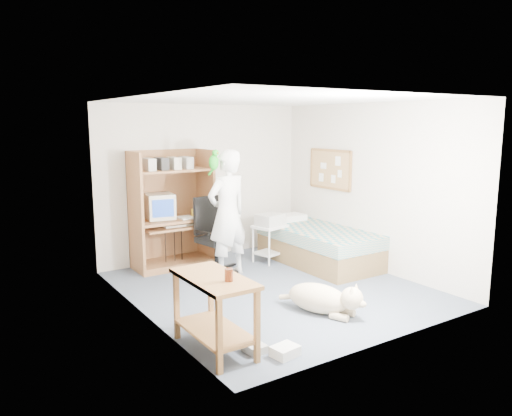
# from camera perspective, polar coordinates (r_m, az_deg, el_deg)

# --- Properties ---
(floor) EXTENTS (4.00, 4.00, 0.00)m
(floor) POSITION_cam_1_polar(r_m,az_deg,el_deg) (6.85, 1.98, -9.12)
(floor) COLOR #495464
(floor) RESTS_ON ground
(wall_back) EXTENTS (3.60, 0.02, 2.50)m
(wall_back) POSITION_cam_1_polar(r_m,az_deg,el_deg) (8.25, -6.01, 3.00)
(wall_back) COLOR beige
(wall_back) RESTS_ON floor
(wall_right) EXTENTS (0.02, 4.00, 2.50)m
(wall_right) POSITION_cam_1_polar(r_m,az_deg,el_deg) (7.72, 13.03, 2.34)
(wall_right) COLOR beige
(wall_right) RESTS_ON floor
(wall_left) EXTENTS (0.02, 4.00, 2.50)m
(wall_left) POSITION_cam_1_polar(r_m,az_deg,el_deg) (5.71, -12.86, -0.21)
(wall_left) COLOR beige
(wall_left) RESTS_ON floor
(ceiling) EXTENTS (3.60, 4.00, 0.02)m
(ceiling) POSITION_cam_1_polar(r_m,az_deg,el_deg) (6.48, 2.12, 12.28)
(ceiling) COLOR white
(ceiling) RESTS_ON wall_back
(computer_hutch) EXTENTS (1.20, 0.63, 1.80)m
(computer_hutch) POSITION_cam_1_polar(r_m,az_deg,el_deg) (7.78, -9.65, -0.69)
(computer_hutch) COLOR brown
(computer_hutch) RESTS_ON floor
(bed) EXTENTS (1.02, 2.02, 0.66)m
(bed) POSITION_cam_1_polar(r_m,az_deg,el_deg) (8.00, 7.08, -4.24)
(bed) COLOR brown
(bed) RESTS_ON floor
(side_desk) EXTENTS (0.50, 1.00, 0.75)m
(side_desk) POSITION_cam_1_polar(r_m,az_deg,el_deg) (4.95, -4.77, -10.65)
(side_desk) COLOR brown
(side_desk) RESTS_ON floor
(corkboard) EXTENTS (0.04, 0.94, 0.66)m
(corkboard) POSITION_cam_1_polar(r_m,az_deg,el_deg) (8.32, 8.47, 4.39)
(corkboard) COLOR #A17B48
(corkboard) RESTS_ON wall_right
(office_chair) EXTENTS (0.62, 0.62, 1.11)m
(office_chair) POSITION_cam_1_polar(r_m,az_deg,el_deg) (7.53, -4.83, -4.26)
(office_chair) COLOR black
(office_chair) RESTS_ON floor
(person) EXTENTS (0.74, 0.55, 1.84)m
(person) POSITION_cam_1_polar(r_m,az_deg,el_deg) (7.18, -3.28, -0.64)
(person) COLOR white
(person) RESTS_ON floor
(parrot) EXTENTS (0.14, 0.24, 0.37)m
(parrot) POSITION_cam_1_polar(r_m,az_deg,el_deg) (7.00, -4.82, 5.37)
(parrot) COLOR #128113
(parrot) RESTS_ON person
(dog) EXTENTS (0.63, 1.07, 0.42)m
(dog) POSITION_cam_1_polar(r_m,az_deg,el_deg) (5.98, 7.67, -10.18)
(dog) COLOR beige
(dog) RESTS_ON floor
(printer_cart) EXTENTS (0.58, 0.51, 0.60)m
(printer_cart) POSITION_cam_1_polar(r_m,az_deg,el_deg) (8.00, 1.60, -3.38)
(printer_cart) COLOR silver
(printer_cart) RESTS_ON floor
(printer) EXTENTS (0.49, 0.42, 0.18)m
(printer) POSITION_cam_1_polar(r_m,az_deg,el_deg) (7.94, 1.61, -1.33)
(printer) COLOR #B1B1AC
(printer) RESTS_ON printer_cart
(crt_monitor) EXTENTS (0.46, 0.48, 0.38)m
(crt_monitor) POSITION_cam_1_polar(r_m,az_deg,el_deg) (7.69, -10.97, 0.21)
(crt_monitor) COLOR beige
(crt_monitor) RESTS_ON computer_hutch
(keyboard) EXTENTS (0.46, 0.18, 0.03)m
(keyboard) POSITION_cam_1_polar(r_m,az_deg,el_deg) (7.68, -8.89, -1.95)
(keyboard) COLOR beige
(keyboard) RESTS_ON computer_hutch
(pencil_cup) EXTENTS (0.08, 0.08, 0.12)m
(pencil_cup) POSITION_cam_1_polar(r_m,az_deg,el_deg) (7.84, -7.14, -0.56)
(pencil_cup) COLOR gold
(pencil_cup) RESTS_ON computer_hutch
(drink_glass) EXTENTS (0.08, 0.08, 0.12)m
(drink_glass) POSITION_cam_1_polar(r_m,az_deg,el_deg) (4.70, -3.13, -7.64)
(drink_glass) COLOR #431B0A
(drink_glass) RESTS_ON side_desk
(floor_box_a) EXTENTS (0.28, 0.23, 0.10)m
(floor_box_a) POSITION_cam_1_polar(r_m,az_deg,el_deg) (4.99, 3.34, -16.01)
(floor_box_a) COLOR white
(floor_box_a) RESTS_ON floor
(floor_box_b) EXTENTS (0.19, 0.23, 0.08)m
(floor_box_b) POSITION_cam_1_polar(r_m,az_deg,el_deg) (5.06, -0.18, -15.70)
(floor_box_b) COLOR #A8A9A4
(floor_box_b) RESTS_ON floor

